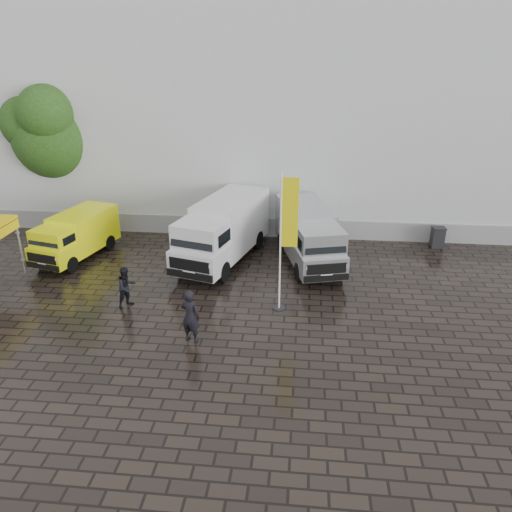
{
  "coord_description": "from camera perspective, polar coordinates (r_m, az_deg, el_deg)",
  "views": [
    {
      "loc": [
        1.98,
        -17.04,
        9.62
      ],
      "look_at": [
        0.04,
        2.2,
        1.29
      ],
      "focal_mm": 35.0,
      "sensor_mm": 36.0,
      "label": 1
    }
  ],
  "objects": [
    {
      "name": "exhibition_hall",
      "position": [
        33.24,
        6.01,
        16.93
      ],
      "size": [
        44.0,
        16.0,
        12.0
      ],
      "primitive_type": "cube",
      "color": "silver",
      "rests_on": "ground"
    },
    {
      "name": "van_silver",
      "position": [
        23.29,
        6.04,
        2.19
      ],
      "size": [
        3.42,
        6.23,
        2.57
      ],
      "primitive_type": null,
      "rotation": [
        0.0,
        0.0,
        0.26
      ],
      "color": "#BCBEC1",
      "rests_on": "ground"
    },
    {
      "name": "wheelie_bin",
      "position": [
        26.87,
        20.04,
        2.06
      ],
      "size": [
        0.65,
        0.65,
        1.05
      ],
      "primitive_type": "cube",
      "rotation": [
        0.0,
        0.0,
        0.03
      ],
      "color": "black",
      "rests_on": "ground"
    },
    {
      "name": "van_white",
      "position": [
        23.39,
        -3.82,
        2.72
      ],
      "size": [
        3.89,
        6.89,
        2.84
      ],
      "primitive_type": null,
      "rotation": [
        0.0,
        0.0,
        -0.28
      ],
      "color": "silver",
      "rests_on": "ground"
    },
    {
      "name": "flagpole",
      "position": [
        18.36,
        3.4,
        2.43
      ],
      "size": [
        0.88,
        0.5,
        5.47
      ],
      "color": "black",
      "rests_on": "ground"
    },
    {
      "name": "van_yellow",
      "position": [
        25.24,
        -19.91,
        2.05
      ],
      "size": [
        2.86,
        4.92,
        2.13
      ],
      "primitive_type": null,
      "rotation": [
        0.0,
        0.0,
        -0.25
      ],
      "color": "#F1FA0D",
      "rests_on": "ground"
    },
    {
      "name": "person_tent",
      "position": [
        20.1,
        -14.56,
        -3.45
      ],
      "size": [
        0.98,
        1.02,
        1.66
      ],
      "primitive_type": "imported",
      "rotation": [
        0.0,
        0.0,
        0.94
      ],
      "color": "black",
      "rests_on": "ground"
    },
    {
      "name": "hall_plinth",
      "position": [
        26.6,
        5.45,
        3.14
      ],
      "size": [
        44.0,
        0.15,
        1.0
      ],
      "primitive_type": "cube",
      "color": "gray",
      "rests_on": "ground"
    },
    {
      "name": "ground",
      "position": [
        19.67,
        -0.77,
        -5.98
      ],
      "size": [
        120.0,
        120.0,
        0.0
      ],
      "primitive_type": "plane",
      "color": "black",
      "rests_on": "ground"
    },
    {
      "name": "person_front",
      "position": [
        17.32,
        -7.51,
        -6.82
      ],
      "size": [
        0.83,
        0.67,
        1.97
      ],
      "primitive_type": "imported",
      "rotation": [
        0.0,
        0.0,
        2.83
      ],
      "color": "black",
      "rests_on": "ground"
    },
    {
      "name": "tree",
      "position": [
        29.85,
        -22.14,
        13.03
      ],
      "size": [
        4.47,
        4.47,
        8.02
      ],
      "color": "black",
      "rests_on": "ground"
    }
  ]
}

